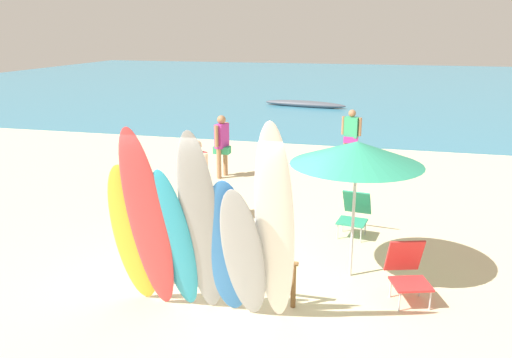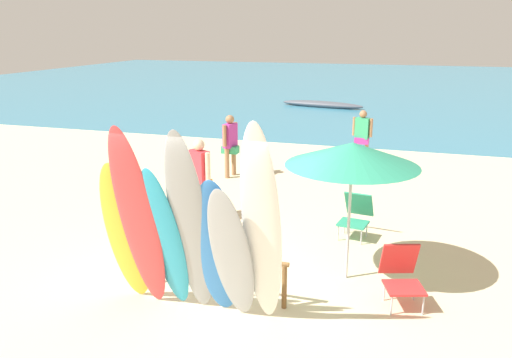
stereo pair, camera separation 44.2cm
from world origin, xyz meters
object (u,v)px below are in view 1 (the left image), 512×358
surfboard_yellow_0 (134,236)px  beachgoer_near_rack (222,142)px  surfboard_red_1 (148,224)px  beachgoer_midbeach (351,132)px  surfboard_teal_2 (175,242)px  surfboard_grey_3 (201,228)px  surfboard_rack (216,264)px  distant_boat (305,104)px  beach_umbrella (357,153)px  surfboard_grey_5 (243,256)px  beachgoer_by_water (197,175)px  surfboard_blue_4 (229,250)px  beach_chair_blue (355,212)px  surfboard_white_6 (275,229)px  beach_chair_red (407,269)px

surfboard_yellow_0 → beachgoer_near_rack: surfboard_yellow_0 is taller
surfboard_red_1 → beachgoer_midbeach: (1.83, 8.86, -0.44)m
surfboard_teal_2 → surfboard_grey_3: size_ratio=0.81×
surfboard_rack → surfboard_grey_3: surfboard_grey_3 is taller
surfboard_yellow_0 → distant_boat: size_ratio=0.53×
surfboard_teal_2 → beach_umbrella: size_ratio=1.04×
beachgoer_midbeach → surfboard_grey_5: bearing=-80.7°
surfboard_yellow_0 → beachgoer_near_rack: (-0.91, 6.45, -0.14)m
surfboard_yellow_0 → beachgoer_midbeach: bearing=73.3°
surfboard_teal_2 → beachgoer_midbeach: size_ratio=1.45×
surfboard_red_1 → beach_umbrella: 3.09m
surfboard_grey_5 → beachgoer_by_water: 3.89m
surfboard_red_1 → beachgoer_near_rack: surfboard_red_1 is taller
surfboard_teal_2 → surfboard_grey_3: 0.45m
surfboard_blue_4 → beach_chair_blue: size_ratio=2.56×
surfboard_red_1 → surfboard_blue_4: (1.00, 0.16, -0.31)m
surfboard_white_6 → beach_umbrella: (0.80, 1.79, 0.56)m
surfboard_rack → beachgoer_by_water: (-1.33, 2.79, 0.42)m
surfboard_red_1 → beachgoer_near_rack: size_ratio=1.71×
surfboard_grey_5 → distant_boat: bearing=102.8°
surfboard_yellow_0 → beach_umbrella: beach_umbrella is taller
beach_chair_red → beach_chair_blue: bearing=93.2°
surfboard_grey_5 → beach_chair_blue: 3.72m
beachgoer_midbeach → beach_umbrella: beach_umbrella is taller
surfboard_yellow_0 → beachgoer_midbeach: 8.97m
surfboard_grey_3 → surfboard_grey_5: size_ratio=1.34×
surfboard_red_1 → beach_chair_red: size_ratio=3.25×
surfboard_grey_3 → beach_umbrella: surfboard_grey_3 is taller
beachgoer_by_water → surfboard_blue_4: bearing=-34.4°
surfboard_blue_4 → beachgoer_midbeach: surfboard_blue_4 is taller
distant_boat → beachgoer_midbeach: bearing=-73.8°
beachgoer_near_rack → beachgoer_midbeach: bearing=-40.7°
beach_chair_red → surfboard_blue_4: bearing=-170.0°
surfboard_yellow_0 → surfboard_blue_4: size_ratio=1.05×
beachgoer_midbeach → beachgoer_by_water: bearing=-101.7°
beach_chair_red → distant_boat: beach_chair_red is taller
surfboard_grey_5 → beachgoer_by_water: (-1.89, 3.40, -0.03)m
surfboard_teal_2 → beachgoer_midbeach: surfboard_teal_2 is taller
surfboard_yellow_0 → surfboard_red_1: (0.29, -0.15, 0.26)m
beachgoer_near_rack → distant_boat: (0.04, 12.59, -0.76)m
surfboard_blue_4 → distant_boat: bearing=90.9°
beach_umbrella → distant_boat: bearing=101.6°
distant_boat → surfboard_yellow_0: bearing=-87.4°
surfboard_grey_3 → distant_boat: surfboard_grey_3 is taller
surfboard_white_6 → distant_boat: (-2.77, 19.14, -1.23)m
surfboard_white_6 → distant_boat: 19.38m
beachgoer_near_rack → beachgoer_midbeach: beachgoer_near_rack is taller
surfboard_red_1 → beach_chair_red: surfboard_red_1 is taller
beach_chair_red → distant_boat: bearing=85.4°
beachgoer_midbeach → beach_chair_red: (1.38, -7.51, -0.43)m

